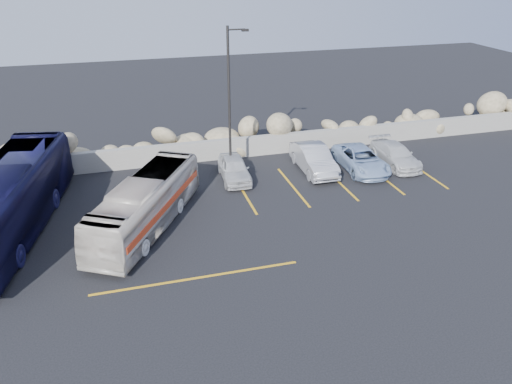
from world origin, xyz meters
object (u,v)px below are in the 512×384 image
object	(u,v)px
car_a	(234,169)
car_c	(395,155)
vintage_bus	(146,204)
car_d	(361,160)
tour_coach	(9,200)
lamppost	(230,99)
car_b	(314,159)

from	to	relation	value
car_a	car_c	xyz separation A→B (m)	(9.52, -0.51, -0.03)
vintage_bus	car_d	distance (m)	12.72
tour_coach	car_d	xyz separation A→B (m)	(17.99, 2.14, -0.92)
lamppost	car_c	bearing A→B (deg)	-7.15
car_c	car_d	world-z (taller)	car_d
car_b	car_d	distance (m)	2.71
car_a	car_c	distance (m)	9.54
car_b	car_d	world-z (taller)	car_b
lamppost	car_c	distance (m)	10.27
car_a	lamppost	bearing A→B (deg)	92.20
car_a	vintage_bus	bearing A→B (deg)	-137.56
lamppost	car_b	world-z (taller)	lamppost
car_b	car_c	size ratio (longest dim) A/B	1.07
car_a	car_c	world-z (taller)	car_a
vintage_bus	car_b	distance (m)	10.41
lamppost	vintage_bus	bearing A→B (deg)	-136.56
car_d	tour_coach	bearing A→B (deg)	-171.50
vintage_bus	car_b	size ratio (longest dim) A/B	1.90
tour_coach	vintage_bus	bearing A→B (deg)	-1.49
vintage_bus	lamppost	bearing A→B (deg)	72.91
car_a	car_d	size ratio (longest dim) A/B	0.82
vintage_bus	tour_coach	world-z (taller)	tour_coach
tour_coach	car_a	distance (m)	11.15
car_a	car_b	world-z (taller)	car_b
vintage_bus	car_d	xyz separation A→B (m)	(12.25, 3.39, -0.54)
vintage_bus	car_c	bearing A→B (deg)	43.26
tour_coach	car_c	world-z (taller)	tour_coach
car_a	car_c	bearing A→B (deg)	0.30
vintage_bus	car_c	xyz separation A→B (m)	(14.54, 3.57, -0.57)
car_c	car_d	xyz separation A→B (m)	(-2.28, -0.18, 0.03)
car_b	car_d	xyz separation A→B (m)	(2.64, -0.60, -0.10)
car_d	lamppost	bearing A→B (deg)	170.94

